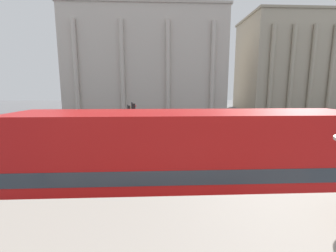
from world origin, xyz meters
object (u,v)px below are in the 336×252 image
at_px(plaza_building_right, 300,64).
at_px(pedestrian_white, 111,119).
at_px(double_decker_bus, 186,166).
at_px(traffic_light_far, 129,114).
at_px(traffic_light_mid, 133,118).
at_px(pedestrian_blue, 237,139).
at_px(traffic_light_near, 272,133).
at_px(plaza_building_left, 147,62).

bearing_deg(plaza_building_right, pedestrian_white, -148.26).
relative_size(double_decker_bus, traffic_light_far, 3.52).
bearing_deg(traffic_light_mid, plaza_building_right, 44.38).
bearing_deg(pedestrian_blue, traffic_light_far, -18.14).
distance_m(double_decker_bus, traffic_light_far, 19.02).
bearing_deg(traffic_light_near, pedestrian_white, 125.22).
xyz_separation_m(traffic_light_far, pedestrian_blue, (9.73, -8.51, -1.13)).
bearing_deg(traffic_light_mid, double_decker_bus, -75.56).
relative_size(traffic_light_mid, traffic_light_far, 1.20).
bearing_deg(traffic_light_far, plaza_building_right, 37.85).
height_order(plaza_building_left, traffic_light_mid, plaza_building_left).
height_order(plaza_building_left, pedestrian_blue, plaza_building_left).
relative_size(traffic_light_near, traffic_light_far, 1.21).
height_order(traffic_light_near, pedestrian_blue, traffic_light_near).
bearing_deg(double_decker_bus, traffic_light_far, 109.15).
distance_m(plaza_building_left, traffic_light_near, 45.11).
relative_size(traffic_light_near, pedestrian_white, 2.26).
bearing_deg(traffic_light_near, traffic_light_far, 125.44).
relative_size(double_decker_bus, traffic_light_near, 2.92).
height_order(plaza_building_left, traffic_light_near, plaza_building_left).
distance_m(traffic_light_mid, pedestrian_blue, 8.83).
bearing_deg(plaza_building_right, pedestrian_blue, -127.04).
relative_size(double_decker_bus, pedestrian_blue, 6.60).
bearing_deg(plaza_building_left, traffic_light_mid, -89.39).
xyz_separation_m(traffic_light_near, pedestrian_white, (-12.74, 18.05, -1.54)).
xyz_separation_m(plaza_building_right, traffic_light_near, (-29.29, -44.05, -8.57)).
distance_m(traffic_light_near, traffic_light_far, 16.83).
relative_size(plaza_building_left, pedestrian_blue, 20.97).
height_order(traffic_light_near, traffic_light_mid, traffic_light_near).
xyz_separation_m(traffic_light_mid, pedestrian_blue, (8.50, -1.85, -1.53)).
distance_m(traffic_light_mid, traffic_light_far, 6.79).
bearing_deg(pedestrian_white, plaza_building_right, -26.31).
height_order(plaza_building_left, traffic_light_far, plaza_building_left).
relative_size(plaza_building_right, pedestrian_white, 16.76).
relative_size(plaza_building_left, traffic_light_near, 9.29).
bearing_deg(traffic_light_far, traffic_light_mid, -79.58).
height_order(plaza_building_right, pedestrian_white, plaza_building_right).
height_order(plaza_building_right, pedestrian_blue, plaza_building_right).
xyz_separation_m(double_decker_bus, pedestrian_blue, (5.45, 10.02, -1.36)).
xyz_separation_m(plaza_building_right, pedestrian_white, (-42.03, -26.00, -10.10)).
distance_m(pedestrian_white, pedestrian_blue, 18.08).
xyz_separation_m(traffic_light_near, pedestrian_blue, (-0.03, 5.19, -1.54)).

